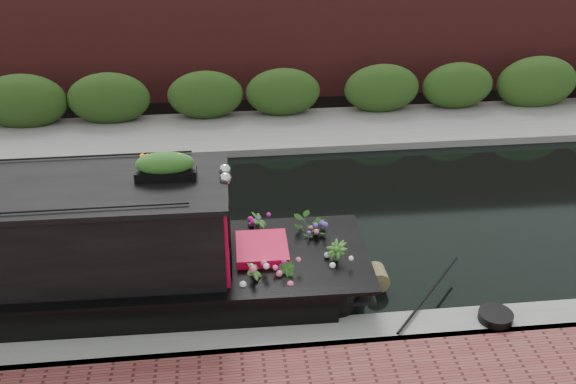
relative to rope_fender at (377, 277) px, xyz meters
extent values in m
plane|color=black|center=(-2.76, 2.04, -0.17)|extent=(80.00, 80.00, 0.00)
cube|color=gray|center=(-2.76, -1.26, -0.17)|extent=(40.00, 0.60, 0.50)
cube|color=slate|center=(-2.76, 6.24, -0.17)|extent=(40.00, 2.40, 0.34)
cube|color=#254316|center=(-2.76, 7.14, -0.17)|extent=(40.00, 1.10, 2.80)
cube|color=#5C201F|center=(-2.76, 9.24, -0.17)|extent=(40.00, 1.00, 8.00)
cube|color=red|center=(-2.30, 0.00, 1.20)|extent=(0.09, 1.69, 1.30)
cube|color=black|center=(-3.58, -0.86, 1.27)|extent=(0.87, 0.04, 0.53)
cube|color=red|center=(-1.80, 0.00, 0.50)|extent=(0.79, 0.88, 0.48)
sphere|color=silver|center=(-2.29, -0.13, 1.95)|extent=(0.17, 0.17, 0.17)
sphere|color=silver|center=(-2.29, 0.13, 1.95)|extent=(0.17, 0.17, 0.17)
cube|color=black|center=(-3.11, 0.00, 2.00)|extent=(0.84, 0.28, 0.14)
ellipsoid|color=orange|center=(-3.11, 0.00, 2.18)|extent=(0.92, 0.29, 0.23)
imported|color=#2E6622|center=(-1.96, -0.63, 0.54)|extent=(0.31, 0.36, 0.57)
imported|color=#2E6622|center=(-1.51, -0.64, 0.53)|extent=(0.34, 0.37, 0.54)
imported|color=#2E6622|center=(-0.98, 0.48, 0.57)|extent=(0.68, 0.63, 0.62)
imported|color=#2E6622|center=(-0.73, -0.32, 0.58)|extent=(0.49, 0.49, 0.64)
imported|color=#2E6622|center=(-1.80, 0.65, 0.59)|extent=(0.31, 0.40, 0.66)
cylinder|color=brown|center=(0.00, 0.00, 0.00)|extent=(0.35, 0.38, 0.35)
cylinder|color=black|center=(1.41, -1.28, 0.14)|extent=(0.49, 0.49, 0.12)
camera|label=1|loc=(-2.30, -8.05, 5.99)|focal=40.00mm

